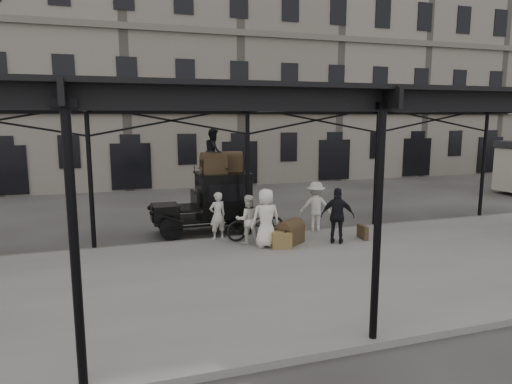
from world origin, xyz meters
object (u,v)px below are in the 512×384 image
(porter_official, at_px, (338,216))
(bicycle, at_px, (256,223))
(steamer_trunk_platform, at_px, (290,234))
(porter_left, at_px, (218,216))
(steamer_trunk_roof_near, at_px, (214,165))
(taxi, at_px, (215,199))

(porter_official, height_order, bicycle, porter_official)
(steamer_trunk_platform, bearing_deg, bicycle, 99.16)
(porter_left, bearing_deg, bicycle, 148.81)
(steamer_trunk_roof_near, bearing_deg, bicycle, -65.17)
(steamer_trunk_roof_near, bearing_deg, porter_left, -103.80)
(porter_official, relative_size, steamer_trunk_platform, 2.00)
(steamer_trunk_roof_near, relative_size, steamer_trunk_platform, 0.97)
(porter_left, relative_size, bicycle, 0.76)
(bicycle, relative_size, steamer_trunk_platform, 2.31)
(porter_left, height_order, steamer_trunk_roof_near, steamer_trunk_roof_near)
(taxi, xyz_separation_m, steamer_trunk_roof_near, (-0.08, -0.25, 1.30))
(bicycle, bearing_deg, taxi, 18.23)
(porter_official, distance_m, steamer_trunk_roof_near, 4.71)
(porter_official, xyz_separation_m, steamer_trunk_platform, (-1.45, 0.41, -0.57))
(steamer_trunk_roof_near, height_order, steamer_trunk_platform, steamer_trunk_roof_near)
(steamer_trunk_roof_near, bearing_deg, steamer_trunk_platform, -59.50)
(bicycle, height_order, steamer_trunk_platform, bicycle)
(porter_official, height_order, steamer_trunk_roof_near, steamer_trunk_roof_near)
(porter_left, xyz_separation_m, porter_official, (3.52, -1.71, 0.11))
(bicycle, distance_m, steamer_trunk_roof_near, 2.68)
(taxi, distance_m, porter_official, 4.60)
(porter_left, relative_size, porter_official, 0.88)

